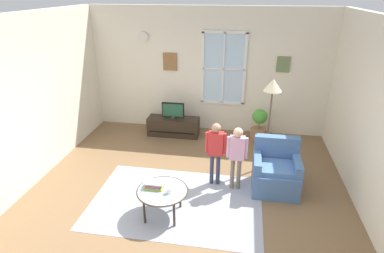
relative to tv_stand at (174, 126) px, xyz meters
name	(u,v)px	position (x,y,z in m)	size (l,w,h in m)	color
ground_plane	(182,209)	(0.72, -2.64, -0.22)	(6.00, 6.85, 0.02)	brown
back_wall	(209,71)	(0.73, 0.55, 1.21)	(5.40, 0.17, 2.84)	silver
side_wall_left	(4,114)	(-2.03, -2.64, 1.21)	(0.12, 6.25, 2.84)	silver
area_rug	(176,201)	(0.60, -2.48, -0.21)	(2.73, 1.83, 0.01)	#999EAD
tv_stand	(174,126)	(0.00, 0.00, 0.00)	(1.18, 0.42, 0.42)	#2D2319
television	(173,110)	(0.00, 0.00, 0.41)	(0.51, 0.08, 0.37)	#4C4C4C
armchair	(276,172)	(2.18, -1.83, 0.12)	(0.76, 0.74, 0.87)	#476B9E
coffee_table	(162,192)	(0.47, -2.83, 0.21)	(0.77, 0.77, 0.45)	#99B2B7
book_stack	(155,185)	(0.34, -2.78, 0.28)	(0.28, 0.19, 0.10)	#A8B43A
cup	(169,191)	(0.58, -2.88, 0.28)	(0.08, 0.08, 0.09)	white
remote_near_books	(160,182)	(0.38, -2.65, 0.25)	(0.04, 0.14, 0.02)	black
remote_near_cup	(159,184)	(0.38, -2.70, 0.25)	(0.04, 0.14, 0.02)	black
person_red_shirt	(216,147)	(1.15, -1.86, 0.51)	(0.35, 0.16, 1.16)	#333851
person_pink_shirt	(237,152)	(1.51, -1.94, 0.50)	(0.34, 0.16, 1.14)	#726656
potted_plant_by_window	(259,125)	(1.95, 0.11, 0.14)	(0.36, 0.36, 0.72)	#9E6B4C
floor_lamp	(272,94)	(2.05, -1.12, 1.25)	(0.32, 0.32, 1.75)	black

